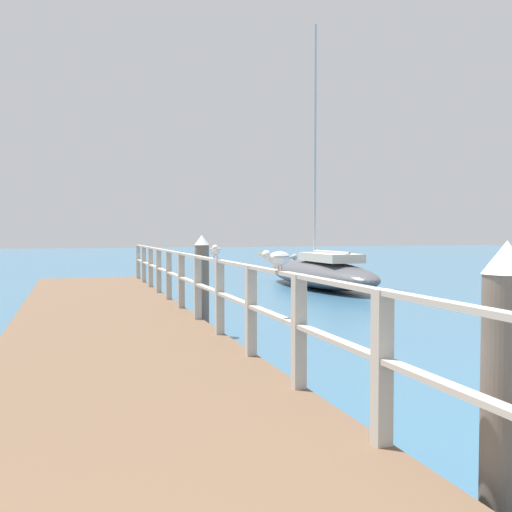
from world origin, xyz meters
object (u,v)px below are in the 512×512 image
object	(u,v)px
dock_piling_far	(202,285)
seagull_foreground	(279,258)
seagull_background	(216,250)
boat_1	(320,272)
dock_piling_near	(505,406)

from	to	relation	value
dock_piling_far	seagull_foreground	size ratio (longest dim) A/B	4.31
seagull_background	dock_piling_far	bearing A→B (deg)	-82.56
boat_1	seagull_background	bearing A→B (deg)	-121.90
dock_piling_far	seagull_background	xyz separation A→B (m)	(-0.38, -2.72, 0.77)
seagull_background	boat_1	size ratio (longest dim) A/B	0.05
dock_piling_far	seagull_foreground	world-z (taller)	dock_piling_far
boat_1	dock_piling_far	bearing A→B (deg)	-127.63
dock_piling_far	seagull_background	distance (m)	2.85
dock_piling_near	boat_1	xyz separation A→B (m)	(6.31, 16.98, -0.44)
dock_piling_near	boat_1	size ratio (longest dim) A/B	0.20
boat_1	seagull_foreground	bearing A→B (deg)	-116.61
dock_piling_near	seagull_background	bearing A→B (deg)	93.82
dock_piling_near	seagull_background	size ratio (longest dim) A/B	4.25
dock_piling_near	seagull_foreground	size ratio (longest dim) A/B	4.31
dock_piling_near	dock_piling_far	xyz separation A→B (m)	(0.00, 8.44, 0.00)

